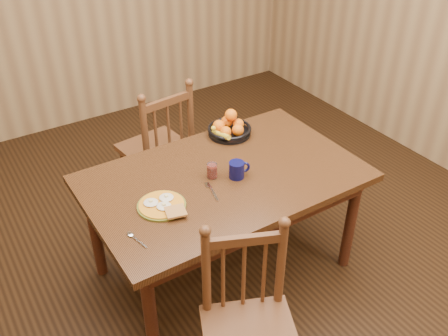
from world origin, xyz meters
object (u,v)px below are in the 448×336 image
breakfast_plate (162,205)px  coffee_mug (237,169)px  fruit_bowl (229,128)px  chair_far (159,148)px  dining_table (224,187)px  chair_near (249,327)px

breakfast_plate → coffee_mug: size_ratio=2.24×
breakfast_plate → fruit_bowl: 0.86m
chair_far → breakfast_plate: bearing=58.8°
chair_far → coffee_mug: bearing=87.7°
breakfast_plate → fruit_bowl: fruit_bowl is taller
dining_table → breakfast_plate: size_ratio=5.36×
chair_near → fruit_bowl: 1.38m
chair_near → coffee_mug: 0.91m
chair_far → fruit_bowl: size_ratio=3.50×
chair_near → fruit_bowl: bearing=84.7°
dining_table → fruit_bowl: size_ratio=5.52×
chair_near → fruit_bowl: (0.65, 1.17, 0.33)m
chair_far → breakfast_plate: size_ratio=3.40×
coffee_mug → fruit_bowl: bearing=62.4°
chair_far → chair_near: 1.68m
coffee_mug → chair_near: bearing=-119.8°
dining_table → chair_far: chair_far is taller
chair_far → chair_near: chair_far is taller
chair_far → breakfast_plate: 1.06m
breakfast_plate → chair_far: bearing=65.8°
dining_table → breakfast_plate: 0.46m
breakfast_plate → fruit_bowl: size_ratio=1.03×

